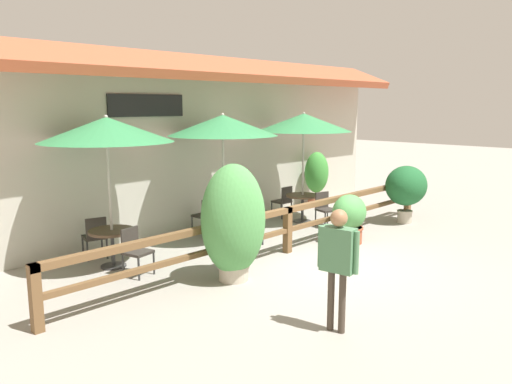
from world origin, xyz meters
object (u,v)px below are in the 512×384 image
at_px(dining_table_near, 112,237).
at_px(dining_table_middle, 224,215).
at_px(potted_plant_corner_fern, 406,187).
at_px(dining_table_far, 303,200).
at_px(chair_middle_wallside, 205,214).
at_px(patio_umbrella_near, 107,130).
at_px(patio_umbrella_middle, 223,125).
at_px(chair_middle_streetside, 248,224).
at_px(patio_umbrella_far, 304,123).
at_px(potted_plant_tall_tropical, 349,217).
at_px(chair_near_wallside, 95,235).
at_px(potted_plant_entrance_palm, 233,221).
at_px(potted_plant_broad_leaf, 317,175).
at_px(chair_near_streetside, 135,249).
at_px(chair_far_streetside, 325,207).
at_px(chair_far_wallside, 283,200).

relative_size(dining_table_near, dining_table_middle, 1.00).
xyz_separation_m(dining_table_middle, potted_plant_corner_fern, (4.37, -2.12, 0.37)).
height_order(dining_table_far, potted_plant_corner_fern, potted_plant_corner_fern).
bearing_deg(chair_middle_wallside, patio_umbrella_near, 10.96).
height_order(patio_umbrella_near, potted_plant_corner_fern, patio_umbrella_near).
distance_m(patio_umbrella_near, potted_plant_corner_fern, 7.63).
relative_size(patio_umbrella_middle, potted_plant_corner_fern, 1.91).
height_order(chair_middle_streetside, patio_umbrella_far, patio_umbrella_far).
bearing_deg(potted_plant_tall_tropical, dining_table_near, 153.69).
relative_size(chair_near_wallside, potted_plant_entrance_palm, 0.42).
bearing_deg(patio_umbrella_far, patio_umbrella_near, 177.61).
bearing_deg(potted_plant_entrance_palm, dining_table_far, 24.30).
xyz_separation_m(dining_table_near, chair_middle_streetside, (2.81, -0.78, -0.09)).
bearing_deg(chair_near_wallside, patio_umbrella_far, -175.84).
bearing_deg(potted_plant_corner_fern, dining_table_middle, 154.14).
relative_size(dining_table_middle, potted_plant_broad_leaf, 0.53).
xyz_separation_m(patio_umbrella_far, potted_plant_corner_fern, (1.77, -1.96, -1.63)).
height_order(chair_middle_streetside, potted_plant_tall_tropical, potted_plant_tall_tropical).
xyz_separation_m(chair_near_streetside, potted_plant_entrance_palm, (1.05, -1.45, 0.57)).
distance_m(chair_far_streetside, potted_plant_corner_fern, 2.20).
bearing_deg(patio_umbrella_near, potted_plant_entrance_palm, -62.93).
bearing_deg(potted_plant_entrance_palm, potted_plant_broad_leaf, 25.39).
relative_size(patio_umbrella_far, chair_far_wallside, 3.32).
relative_size(potted_plant_corner_fern, potted_plant_broad_leaf, 0.91).
relative_size(patio_umbrella_near, chair_middle_wallside, 3.32).
bearing_deg(dining_table_far, patio_umbrella_near, 177.61).
distance_m(chair_middle_streetside, potted_plant_entrance_palm, 2.26).
xyz_separation_m(patio_umbrella_far, potted_plant_tall_tropical, (-0.85, -2.00, -2.00)).
relative_size(patio_umbrella_near, chair_far_streetside, 3.32).
bearing_deg(potted_plant_corner_fern, patio_umbrella_far, 132.03).
relative_size(patio_umbrella_near, dining_table_near, 3.29).
bearing_deg(potted_plant_entrance_palm, potted_plant_corner_fern, -0.39).
height_order(chair_near_wallside, dining_table_far, chair_near_wallside).
xyz_separation_m(patio_umbrella_far, chair_far_wallside, (0.05, 0.70, -2.09)).
height_order(chair_near_wallside, dining_table_middle, chair_near_wallside).
distance_m(chair_near_streetside, potted_plant_corner_fern, 7.24).
bearing_deg(chair_near_streetside, potted_plant_tall_tropical, -32.42).
relative_size(dining_table_middle, chair_middle_streetside, 1.01).
height_order(chair_middle_wallside, dining_table_far, chair_middle_wallside).
bearing_deg(dining_table_middle, potted_plant_corner_fern, -25.86).
distance_m(patio_umbrella_near, patio_umbrella_middle, 2.75).
distance_m(chair_near_wallside, potted_plant_broad_leaf, 7.21).
xyz_separation_m(chair_near_streetside, chair_middle_streetside, (2.76, -0.08, 0.00)).
distance_m(dining_table_far, potted_plant_broad_leaf, 2.14).
height_order(chair_middle_streetside, chair_far_wallside, same).
distance_m(patio_umbrella_middle, potted_plant_tall_tropical, 3.43).
xyz_separation_m(chair_near_streetside, potted_plant_corner_fern, (7.07, -1.49, 0.46)).
relative_size(patio_umbrella_middle, potted_plant_broad_leaf, 1.73).
bearing_deg(patio_umbrella_far, chair_middle_wallside, 161.17).
distance_m(potted_plant_corner_fern, potted_plant_broad_leaf, 2.95).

